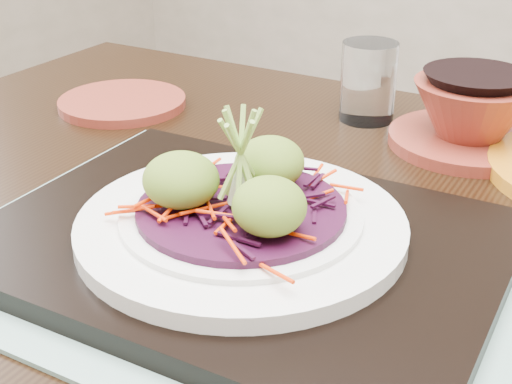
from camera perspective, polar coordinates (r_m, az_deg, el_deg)
The scene contains 11 objects.
dining_table at distance 0.65m, azimuth 4.89°, elevation -9.34°, with size 1.12×0.78×0.68m.
placemat at distance 0.55m, azimuth -1.15°, elevation -5.07°, with size 0.44×0.34×0.00m, color #85AC98.
serving_tray at distance 0.54m, azimuth -1.16°, elevation -4.13°, with size 0.38×0.28×0.02m, color black.
white_plate at distance 0.53m, azimuth -1.18°, elevation -2.58°, with size 0.25×0.25×0.02m.
cabbage_bed at distance 0.53m, azimuth -1.19°, elevation -1.39°, with size 0.16×0.16×0.01m, color #350A27.
carrot_julienne at distance 0.52m, azimuth -1.20°, elevation -0.65°, with size 0.19×0.19×0.01m, color #EA3004, non-canonical shape.
guacamole_scoops at distance 0.52m, azimuth -1.25°, elevation 0.74°, with size 0.13×0.12×0.04m.
scallion_garnish at distance 0.51m, azimuth -1.23°, elevation 2.68°, with size 0.06×0.06×0.09m, color #85AD45, non-canonical shape.
terracotta_side_plate at distance 0.87m, azimuth -10.65°, elevation 7.06°, with size 0.15×0.15×0.01m, color maroon.
water_glass at distance 0.81m, azimuth 8.97°, elevation 8.71°, with size 0.06×0.06×0.09m, color white.
terracotta_bowl_set at distance 0.76m, azimuth 16.82°, elevation 5.69°, with size 0.20×0.20×0.07m.
Camera 1 is at (0.14, -0.44, 0.97)m, focal length 50.00 mm.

